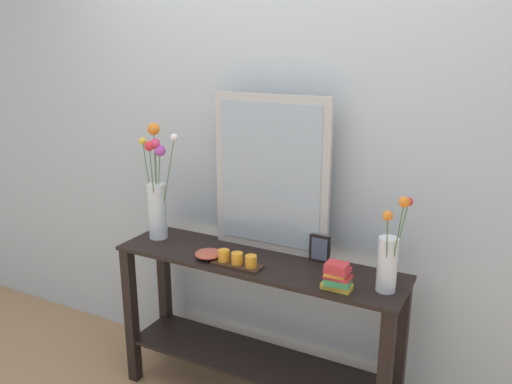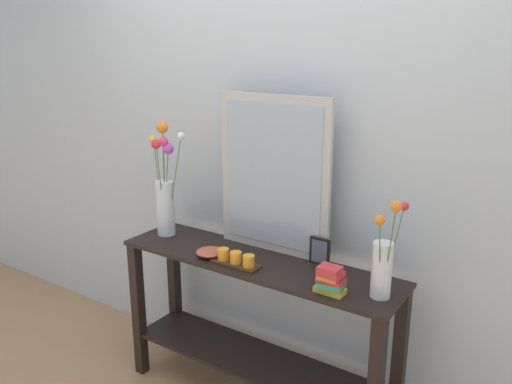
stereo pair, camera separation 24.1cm
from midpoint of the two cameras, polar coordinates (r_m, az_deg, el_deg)
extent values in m
cube|color=#B2BCC1|center=(2.62, 6.39, 5.65)|extent=(6.40, 0.08, 2.70)
cube|color=black|center=(2.53, 2.75, -7.80)|extent=(1.46, 0.37, 0.02)
cube|color=black|center=(2.80, 2.59, -18.19)|extent=(1.40, 0.33, 0.02)
cube|color=black|center=(2.99, -10.60, -12.74)|extent=(0.06, 0.06, 0.79)
cube|color=black|center=(3.18, -6.82, -10.71)|extent=(0.06, 0.06, 0.79)
cube|color=black|center=(2.61, 18.19, -17.88)|extent=(0.06, 0.06, 0.79)
cube|color=#B7B2AD|center=(2.53, 4.69, 1.82)|extent=(0.61, 0.03, 0.79)
cube|color=#9EADB7|center=(2.52, 4.53, 1.75)|extent=(0.53, 0.00, 0.71)
cylinder|color=silver|center=(2.83, -7.61, -1.81)|extent=(0.10, 0.10, 0.30)
cylinder|color=#4C753D|center=(2.79, -7.67, 0.49)|extent=(0.02, 0.01, 0.50)
sphere|color=#EA4275|center=(2.74, -7.72, 5.54)|extent=(0.05, 0.05, 0.05)
cylinder|color=#4C753D|center=(2.80, -7.49, 0.11)|extent=(0.04, 0.03, 0.46)
sphere|color=#B24CB7|center=(2.74, -7.23, 4.75)|extent=(0.06, 0.06, 0.06)
cylinder|color=#4C753D|center=(2.86, -8.34, 0.76)|extent=(0.10, 0.05, 0.50)
sphere|color=yellow|center=(2.86, -8.96, 5.80)|extent=(0.04, 0.04, 0.04)
cylinder|color=#4C753D|center=(2.75, -8.02, 0.29)|extent=(0.06, 0.10, 0.51)
sphere|color=red|center=(2.65, -8.45, 5.25)|extent=(0.05, 0.05, 0.05)
cylinder|color=#4C753D|center=(2.79, -7.72, 1.21)|extent=(0.01, 0.03, 0.57)
sphere|color=orange|center=(2.74, -7.85, 7.08)|extent=(0.06, 0.06, 0.06)
cylinder|color=#4C753D|center=(2.75, -6.62, 0.71)|extent=(0.12, 0.02, 0.54)
sphere|color=silver|center=(2.66, -5.74, 6.15)|extent=(0.04, 0.04, 0.04)
cylinder|color=silver|center=(2.22, 16.82, -8.34)|extent=(0.08, 0.08, 0.24)
cylinder|color=#4C753D|center=(2.16, 16.70, -7.08)|extent=(0.01, 0.07, 0.34)
sphere|color=orange|center=(2.07, 16.83, -3.05)|extent=(0.04, 0.04, 0.04)
cylinder|color=#4C753D|center=(2.15, 17.70, -6.38)|extent=(0.05, 0.07, 0.40)
sphere|color=orange|center=(2.04, 18.59, -1.58)|extent=(0.04, 0.04, 0.04)
cylinder|color=#4C753D|center=(2.21, 17.99, -6.22)|extent=(0.05, 0.05, 0.37)
sphere|color=red|center=(2.16, 19.22, -1.56)|extent=(0.04, 0.04, 0.04)
cube|color=#382316|center=(2.47, 0.57, -8.02)|extent=(0.24, 0.09, 0.01)
cylinder|color=orange|center=(2.49, -0.86, -6.93)|extent=(0.06, 0.06, 0.05)
cylinder|color=orange|center=(2.45, 0.58, -7.31)|extent=(0.06, 0.06, 0.05)
cylinder|color=orange|center=(2.42, 2.06, -7.69)|extent=(0.06, 0.06, 0.05)
cube|color=black|center=(2.49, 9.86, -6.53)|extent=(0.10, 0.01, 0.13)
cube|color=#53596F|center=(2.48, 9.80, -6.59)|extent=(0.08, 0.00, 0.11)
cylinder|color=#B24C38|center=(2.57, -2.45, -7.10)|extent=(0.05, 0.05, 0.01)
ellipsoid|color=#B24C38|center=(2.56, -2.45, -6.69)|extent=(0.14, 0.14, 0.03)
cube|color=gold|center=(2.25, 11.28, -10.67)|extent=(0.13, 0.07, 0.03)
cube|color=#388E56|center=(2.24, 11.45, -10.09)|extent=(0.12, 0.10, 0.03)
cube|color=#C63338|center=(2.23, 11.45, -9.62)|extent=(0.11, 0.08, 0.02)
cube|color=orange|center=(2.23, 11.30, -9.23)|extent=(0.09, 0.09, 0.01)
cube|color=#C63338|center=(2.21, 11.42, -8.88)|extent=(0.11, 0.09, 0.02)
cube|color=#C63338|center=(2.20, 11.33, -8.40)|extent=(0.09, 0.07, 0.02)
camera|label=1|loc=(0.12, -87.14, 0.82)|focal=36.15mm
camera|label=2|loc=(0.12, 92.86, -0.82)|focal=36.15mm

